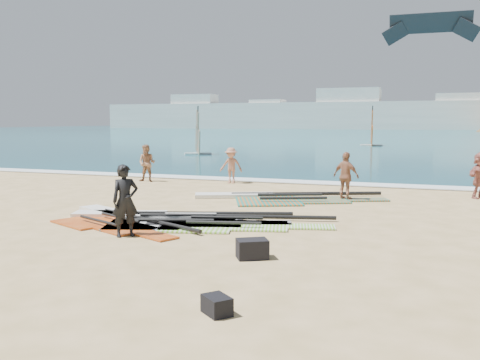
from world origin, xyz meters
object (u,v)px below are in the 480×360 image
(rig_green, at_px, (210,221))
(person_wetsuit, at_px, (125,201))
(rig_red, at_px, (113,219))
(beachgoer_back, at_px, (346,176))
(beachgoer_left, at_px, (147,163))
(rig_orange, at_px, (275,198))
(beachgoer_mid, at_px, (231,165))
(beachgoer_right, at_px, (480,175))
(gear_bag_near, at_px, (252,249))
(gear_bag_far, at_px, (217,305))
(rig_grey, at_px, (161,218))

(rig_green, distance_m, person_wetsuit, 2.58)
(rig_green, height_order, rig_red, rig_green)
(rig_red, relative_size, beachgoer_back, 2.97)
(rig_green, bearing_deg, beachgoer_back, 47.82)
(rig_red, xyz_separation_m, beachgoer_left, (-3.87, 8.37, 0.76))
(rig_orange, bearing_deg, rig_red, -141.97)
(beachgoer_mid, distance_m, beachgoer_right, 9.65)
(gear_bag_near, distance_m, person_wetsuit, 3.52)
(gear_bag_far, relative_size, beachgoer_mid, 0.28)
(rig_orange, relative_size, beachgoer_back, 4.07)
(rig_grey, distance_m, beachgoer_back, 6.72)
(rig_grey, distance_m, gear_bag_far, 7.18)
(rig_green, distance_m, rig_red, 2.59)
(rig_orange, relative_size, beachgoer_left, 4.09)
(rig_grey, height_order, gear_bag_near, gear_bag_near)
(rig_grey, relative_size, rig_green, 1.08)
(rig_red, relative_size, beachgoer_right, 3.05)
(rig_grey, height_order, rig_green, rig_grey)
(gear_bag_far, xyz_separation_m, person_wetsuit, (-3.89, 3.83, 0.70))
(beachgoer_right, bearing_deg, rig_orange, 149.45)
(beachgoer_mid, xyz_separation_m, beachgoer_right, (9.58, -1.16, 0.03))
(rig_orange, xyz_separation_m, beachgoer_left, (-6.73, 3.08, 0.75))
(rig_red, bearing_deg, rig_grey, 49.31)
(beachgoer_left, xyz_separation_m, beachgoer_mid, (3.66, 0.72, -0.05))
(beachgoer_left, relative_size, beachgoer_right, 1.02)
(rig_grey, xyz_separation_m, rig_orange, (1.73, 4.78, 0.00))
(rig_orange, relative_size, beachgoer_right, 4.17)
(gear_bag_near, bearing_deg, rig_orange, 103.69)
(rig_green, relative_size, rig_orange, 0.86)
(rig_grey, relative_size, gear_bag_far, 14.45)
(rig_grey, xyz_separation_m, gear_bag_far, (4.12, -5.88, 0.08))
(rig_orange, relative_size, gear_bag_near, 11.23)
(rig_green, relative_size, beachgoer_right, 3.60)
(beachgoer_back, xyz_separation_m, beachgoer_right, (4.20, 2.08, -0.02))
(rig_grey, xyz_separation_m, person_wetsuit, (0.23, -2.05, 0.78))
(rig_red, bearing_deg, beachgoer_mid, 115.89)
(person_wetsuit, height_order, beachgoer_mid, person_wetsuit)
(rig_green, bearing_deg, gear_bag_far, -80.55)
(person_wetsuit, distance_m, beachgoer_left, 11.20)
(person_wetsuit, xyz_separation_m, beachgoer_left, (-5.23, 9.90, -0.03))
(beachgoer_back, distance_m, beachgoer_right, 4.69)
(rig_green, bearing_deg, person_wetsuit, -132.85)
(rig_orange, xyz_separation_m, gear_bag_far, (2.39, -10.65, 0.08))
(gear_bag_near, bearing_deg, person_wetsuit, 166.06)
(beachgoer_back, bearing_deg, person_wetsuit, 85.39)
(rig_red, relative_size, gear_bag_far, 11.29)
(gear_bag_near, xyz_separation_m, beachgoer_back, (0.44, 8.20, 0.62))
(gear_bag_near, distance_m, gear_bag_far, 3.04)
(rig_grey, distance_m, gear_bag_near, 4.61)
(gear_bag_near, relative_size, beachgoer_left, 0.36)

